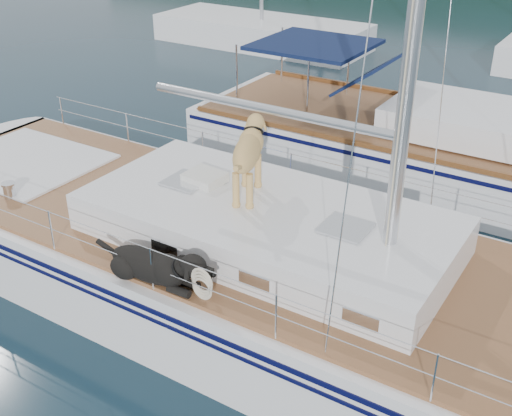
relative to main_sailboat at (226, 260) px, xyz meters
The scene contains 4 objects.
ground 0.69m from the main_sailboat, behind, with size 120.00×120.00×0.00m, color black.
main_sailboat is the anchor object (origin of this frame).
neighbor_sailboat 6.16m from the main_sailboat, 74.88° to the left, with size 11.00×3.50×13.30m.
bg_boat_west 16.18m from the main_sailboat, 120.02° to the left, with size 8.00×3.00×11.65m.
Camera 1 is at (4.87, -6.69, 5.94)m, focal length 45.00 mm.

